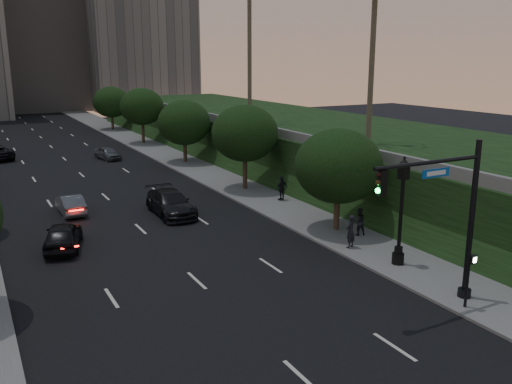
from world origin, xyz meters
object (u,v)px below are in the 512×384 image
street_lamp (401,216)px  sedan_near_right (171,203)px  sedan_far_right (108,153)px  pedestrian_b (359,222)px  pedestrian_c (282,188)px  traffic_signal_mast (453,222)px  sedan_mid_left (70,204)px  sedan_near_left (63,236)px  pedestrian_a (350,231)px

street_lamp → sedan_near_right: 15.89m
sedan_far_right → pedestrian_b: pedestrian_b is taller
street_lamp → pedestrian_c: (1.34, 13.53, -1.60)m
sedan_near_right → pedestrian_b: 12.57m
street_lamp → traffic_signal_mast: bearing=-106.4°
sedan_far_right → sedan_mid_left: bearing=-123.1°
sedan_mid_left → traffic_signal_mast: bearing=116.3°
sedan_near_left → sedan_far_right: sedan_near_left is taller
pedestrian_c → street_lamp: bearing=70.5°
pedestrian_b → pedestrian_c: bearing=-75.8°
sedan_mid_left → pedestrian_b: pedestrian_b is taller
traffic_signal_mast → pedestrian_c: 18.20m
traffic_signal_mast → pedestrian_a: 7.83m
traffic_signal_mast → street_lamp: size_ratio=1.25×
sedan_far_right → sedan_near_left: bearing=-121.2°
sedan_far_right → sedan_near_right: bearing=-105.8°
sedan_near_right → sedan_mid_left: bearing=150.3°
sedan_near_left → sedan_near_right: bearing=-139.2°
sedan_far_right → street_lamp: bearing=-94.0°
sedan_far_right → pedestrian_c: pedestrian_c is taller
traffic_signal_mast → street_lamp: (1.26, 4.30, -1.04)m
sedan_mid_left → sedan_near_right: 6.79m
traffic_signal_mast → sedan_far_right: traffic_signal_mast is taller
sedan_near_right → sedan_far_right: sedan_near_right is taller
sedan_mid_left → pedestrian_a: bearing=128.4°
pedestrian_a → sedan_far_right: bearing=-105.0°
traffic_signal_mast → sedan_near_right: (-5.59, 18.51, -2.87)m
sedan_mid_left → sedan_near_right: size_ratio=0.72×
street_lamp → sedan_near_left: 17.96m
street_lamp → pedestrian_c: bearing=84.3°
sedan_mid_left → pedestrian_a: pedestrian_a is taller
pedestrian_c → pedestrian_a: bearing=65.6°
sedan_mid_left → pedestrian_a: (12.07, -14.63, 0.41)m
sedan_near_left → pedestrian_b: bearing=173.7°
sedan_near_left → sedan_near_right: size_ratio=0.80×
traffic_signal_mast → sedan_far_right: (-4.39, 40.93, -3.02)m
traffic_signal_mast → pedestrian_a: (0.65, 7.36, -2.60)m
sedan_mid_left → sedan_far_right: size_ratio=1.03×
pedestrian_a → pedestrian_c: (1.96, 10.46, -0.03)m
sedan_far_right → pedestrian_b: bearing=-90.8°
traffic_signal_mast → sedan_near_left: (-13.05, 14.98, -2.91)m
pedestrian_b → pedestrian_c: size_ratio=0.91×
sedan_mid_left → sedan_far_right: (7.04, 18.94, 0.00)m
pedestrian_b → pedestrian_a: bearing=55.2°
sedan_near_left → pedestrian_b: 16.65m
street_lamp → pedestrian_c: 13.69m
street_lamp → pedestrian_c: street_lamp is taller
sedan_near_left → pedestrian_a: (13.70, -7.63, 0.31)m
street_lamp → sedan_near_right: bearing=115.7°
street_lamp → pedestrian_a: 3.49m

